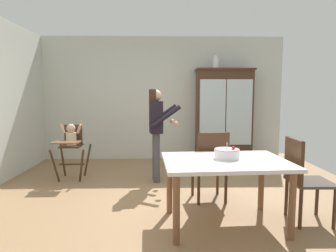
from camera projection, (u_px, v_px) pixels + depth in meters
ground_plane at (162, 200)px, 4.06m from camera, size 6.24×6.24×0.00m
wall_back at (162, 99)px, 6.52m from camera, size 5.32×0.06×2.70m
china_cabinet at (224, 115)px, 6.33m from camera, size 1.23×0.48×1.99m
ceramic_vase at (216, 63)px, 6.21m from camera, size 0.13×0.13×0.27m
high_chair_with_toddler at (71, 141)px, 5.01m from camera, size 0.59×0.69×0.95m
adult_person at (156, 124)px, 4.84m from camera, size 0.54×0.52×1.53m
dining_table at (225, 169)px, 3.22m from camera, size 1.39×1.03×0.74m
birthday_cake at (227, 154)px, 3.27m from camera, size 0.28×0.28×0.19m
dining_chair_far_side at (211, 162)px, 3.92m from camera, size 0.49×0.49×0.96m
dining_chair_right_end at (302, 174)px, 3.31m from camera, size 0.45×0.45×0.96m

